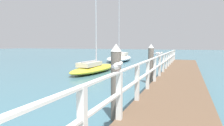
{
  "coord_description": "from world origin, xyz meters",
  "views": [
    {
      "loc": [
        0.39,
        -0.01,
        2.05
      ],
      "look_at": [
        -4.02,
        11.38,
        0.89
      ],
      "focal_mm": 31.76,
      "sensor_mm": 36.0,
      "label": 1
    }
  ],
  "objects_px": {
    "seagull_background": "(158,54)",
    "boat_1": "(94,68)",
    "dock_piling_far": "(151,64)",
    "dock_piling_near": "(116,82)",
    "boat_2": "(120,58)",
    "seagull_foreground": "(117,66)"
  },
  "relations": [
    {
      "from": "seagull_background",
      "to": "boat_1",
      "type": "distance_m",
      "value": 6.05
    },
    {
      "from": "dock_piling_far",
      "to": "boat_1",
      "type": "height_order",
      "value": "boat_1"
    },
    {
      "from": "boat_1",
      "to": "dock_piling_far",
      "type": "bearing_deg",
      "value": -28.62
    },
    {
      "from": "dock_piling_near",
      "to": "boat_1",
      "type": "relative_size",
      "value": 0.28
    },
    {
      "from": "dock_piling_near",
      "to": "seagull_background",
      "type": "bearing_deg",
      "value": 85.52
    },
    {
      "from": "seagull_background",
      "to": "boat_2",
      "type": "height_order",
      "value": "boat_2"
    },
    {
      "from": "dock_piling_near",
      "to": "seagull_background",
      "type": "xyz_separation_m",
      "value": [
        0.39,
        4.96,
        0.56
      ]
    },
    {
      "from": "dock_piling_far",
      "to": "seagull_foreground",
      "type": "distance_m",
      "value": 6.22
    },
    {
      "from": "dock_piling_far",
      "to": "seagull_background",
      "type": "relative_size",
      "value": 4.34
    },
    {
      "from": "boat_2",
      "to": "boat_1",
      "type": "bearing_deg",
      "value": 90.74
    },
    {
      "from": "dock_piling_far",
      "to": "seagull_foreground",
      "type": "xyz_separation_m",
      "value": [
        0.38,
        -6.18,
        0.56
      ]
    },
    {
      "from": "boat_2",
      "to": "dock_piling_near",
      "type": "bearing_deg",
      "value": 101.06
    },
    {
      "from": "seagull_foreground",
      "to": "seagull_background",
      "type": "height_order",
      "value": "same"
    },
    {
      "from": "dock_piling_far",
      "to": "seagull_foreground",
      "type": "bearing_deg",
      "value": -86.47
    },
    {
      "from": "dock_piling_near",
      "to": "seagull_background",
      "type": "distance_m",
      "value": 5.01
    },
    {
      "from": "dock_piling_near",
      "to": "boat_1",
      "type": "distance_m",
      "value": 9.34
    },
    {
      "from": "dock_piling_far",
      "to": "dock_piling_near",
      "type": "bearing_deg",
      "value": -90.0
    },
    {
      "from": "dock_piling_far",
      "to": "seagull_background",
      "type": "height_order",
      "value": "dock_piling_far"
    },
    {
      "from": "seagull_foreground",
      "to": "boat_2",
      "type": "distance_m",
      "value": 20.26
    },
    {
      "from": "dock_piling_near",
      "to": "seagull_background",
      "type": "relative_size",
      "value": 4.34
    },
    {
      "from": "dock_piling_near",
      "to": "boat_1",
      "type": "xyz_separation_m",
      "value": [
        -4.66,
        8.06,
        -0.7
      ]
    },
    {
      "from": "dock_piling_near",
      "to": "seagull_foreground",
      "type": "height_order",
      "value": "dock_piling_near"
    }
  ]
}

